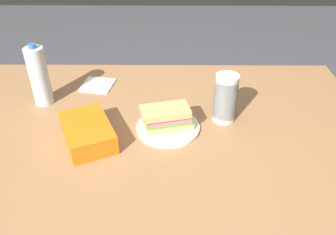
{
  "coord_description": "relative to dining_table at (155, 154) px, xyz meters",
  "views": [
    {
      "loc": [
        -0.05,
        0.98,
        1.51
      ],
      "look_at": [
        -0.05,
        -0.04,
        0.81
      ],
      "focal_mm": 37.46,
      "sensor_mm": 36.0,
      "label": 1
    }
  ],
  "objects": [
    {
      "name": "plastic_cup_stack",
      "position": [
        -0.25,
        -0.11,
        0.17
      ],
      "size": [
        0.08,
        0.08,
        0.18
      ],
      "color": "silver",
      "rests_on": "dining_table"
    },
    {
      "name": "chip_bag",
      "position": [
        0.23,
        0.02,
        0.12
      ],
      "size": [
        0.23,
        0.27,
        0.07
      ],
      "primitive_type": "cube",
      "rotation": [
        0.0,
        0.0,
        2.0
      ],
      "color": "orange",
      "rests_on": "dining_table"
    },
    {
      "name": "paper_plate",
      "position": [
        -0.05,
        -0.04,
        0.09
      ],
      "size": [
        0.23,
        0.23,
        0.01
      ],
      "primitive_type": "cylinder",
      "color": "white",
      "rests_on": "dining_table"
    },
    {
      "name": "dining_table",
      "position": [
        0.0,
        0.0,
        0.0
      ],
      "size": [
        1.62,
        1.13,
        0.76
      ],
      "color": "#9E7047",
      "rests_on": "ground_plane"
    },
    {
      "name": "sandwich",
      "position": [
        -0.04,
        -0.04,
        0.13
      ],
      "size": [
        0.2,
        0.14,
        0.08
      ],
      "color": "#DBB26B",
      "rests_on": "paper_plate"
    },
    {
      "name": "paper_napkin",
      "position": [
        0.26,
        -0.36,
        0.08
      ],
      "size": [
        0.15,
        0.15,
        0.01
      ],
      "primitive_type": "cube",
      "rotation": [
        0.0,
        0.0,
        2.97
      ],
      "color": "white",
      "rests_on": "dining_table"
    },
    {
      "name": "water_bottle_spare",
      "position": [
        0.45,
        -0.22,
        0.2
      ],
      "size": [
        0.07,
        0.07,
        0.25
      ],
      "color": "silver",
      "rests_on": "dining_table"
    }
  ]
}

